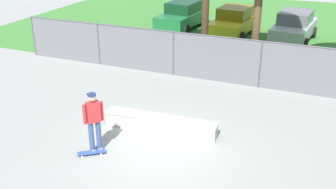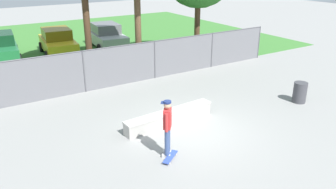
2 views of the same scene
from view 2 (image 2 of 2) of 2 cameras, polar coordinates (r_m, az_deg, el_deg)
name	(u,v)px [view 2 (image 2 of 2)]	position (r m, az deg, el deg)	size (l,w,h in m)	color
ground_plane	(192,131)	(12.19, 4.11, -6.17)	(80.00, 80.00, 0.00)	gray
grass_strip	(62,44)	(26.21, -17.33, 8.11)	(30.49, 20.00, 0.02)	#3D7A33
concrete_ledge	(169,117)	(12.59, 0.25, -3.85)	(3.71, 0.71, 0.51)	#A8A59E
skateboarder	(167,126)	(10.26, -0.11, -5.27)	(0.43, 0.49, 1.84)	beige
skateboard	(170,157)	(10.56, 0.39, -10.39)	(0.77, 0.63, 0.09)	#334CB2
chainlink_fence	(121,64)	(16.50, -7.82, 5.14)	(18.56, 0.07, 1.95)	#4C4C51
car_green	(0,47)	(22.82, -26.25, 7.12)	(2.32, 4.35, 1.66)	#1E6638
car_yellow	(58,42)	(23.04, -17.96, 8.41)	(2.32, 4.35, 1.66)	gold
car_silver	(106,36)	(24.10, -10.26, 9.65)	(2.32, 4.35, 1.66)	#B7BABF
trash_bin	(300,92)	(15.49, 21.18, 0.34)	(0.56, 0.56, 0.88)	#3F3F44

